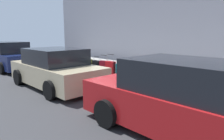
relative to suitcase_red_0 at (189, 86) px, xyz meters
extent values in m
plane|color=#333335|center=(4.21, 0.49, -0.48)|extent=(40.00, 40.00, 0.00)
cube|color=#9E9B93|center=(4.21, -2.01, -0.41)|extent=(18.00, 5.00, 0.14)
cube|color=red|center=(0.00, 0.00, 0.00)|extent=(0.45, 0.24, 0.68)
cube|color=black|center=(0.00, 0.00, 0.00)|extent=(0.45, 0.06, 0.70)
cylinder|color=gray|center=(-0.19, -0.01, 0.36)|extent=(0.02, 0.02, 0.04)
cylinder|color=gray|center=(0.19, 0.01, 0.36)|extent=(0.02, 0.02, 0.04)
cylinder|color=black|center=(0.00, 0.00, 0.38)|extent=(0.38, 0.04, 0.02)
cylinder|color=black|center=(-0.19, -0.01, -0.32)|extent=(0.04, 0.02, 0.04)
cylinder|color=black|center=(0.19, 0.01, -0.32)|extent=(0.04, 0.02, 0.04)
cube|color=maroon|center=(0.50, -0.08, 0.01)|extent=(0.36, 0.25, 0.71)
cube|color=black|center=(0.50, -0.08, 0.01)|extent=(0.35, 0.06, 0.72)
cylinder|color=gray|center=(0.36, -0.07, 0.38)|extent=(0.02, 0.02, 0.04)
cylinder|color=gray|center=(0.64, -0.09, 0.38)|extent=(0.02, 0.02, 0.04)
cylinder|color=black|center=(0.50, -0.08, 0.40)|extent=(0.28, 0.04, 0.02)
cylinder|color=black|center=(0.35, -0.07, -0.32)|extent=(0.05, 0.02, 0.04)
cylinder|color=black|center=(0.64, -0.09, -0.32)|extent=(0.05, 0.02, 0.04)
cube|color=black|center=(0.99, -0.01, 0.03)|extent=(0.44, 0.25, 0.74)
cube|color=black|center=(0.99, -0.01, 0.03)|extent=(0.44, 0.08, 0.76)
cylinder|color=gray|center=(0.81, -0.02, 0.54)|extent=(0.02, 0.02, 0.27)
cylinder|color=gray|center=(1.17, 0.01, 0.54)|extent=(0.02, 0.02, 0.27)
cylinder|color=black|center=(0.99, -0.01, 0.67)|extent=(0.37, 0.06, 0.02)
cylinder|color=black|center=(0.80, -0.02, -0.32)|extent=(0.05, 0.02, 0.04)
cylinder|color=black|center=(1.18, 0.01, -0.32)|extent=(0.05, 0.02, 0.04)
cube|color=#59601E|center=(1.52, -0.13, -0.01)|extent=(0.43, 0.21, 0.66)
cube|color=black|center=(1.52, -0.13, -0.01)|extent=(0.43, 0.06, 0.68)
cylinder|color=gray|center=(1.34, -0.14, 0.45)|extent=(0.02, 0.02, 0.26)
cylinder|color=gray|center=(1.70, -0.11, 0.45)|extent=(0.02, 0.02, 0.26)
cylinder|color=black|center=(1.52, -0.13, 0.58)|extent=(0.36, 0.05, 0.02)
cylinder|color=black|center=(1.33, -0.14, -0.32)|extent=(0.05, 0.02, 0.04)
cylinder|color=black|center=(1.71, -0.11, -0.32)|extent=(0.05, 0.02, 0.04)
cube|color=#9EA0A8|center=(2.02, -0.06, -0.08)|extent=(0.38, 0.24, 0.53)
cube|color=black|center=(2.02, -0.06, -0.08)|extent=(0.37, 0.07, 0.54)
cylinder|color=gray|center=(1.87, -0.08, 0.33)|extent=(0.02, 0.02, 0.29)
cylinder|color=gray|center=(2.17, -0.05, 0.33)|extent=(0.02, 0.02, 0.29)
cylinder|color=black|center=(2.02, -0.06, 0.47)|extent=(0.30, 0.05, 0.02)
cylinder|color=black|center=(1.86, -0.08, -0.32)|extent=(0.05, 0.02, 0.04)
cylinder|color=black|center=(2.17, -0.05, -0.32)|extent=(0.05, 0.02, 0.04)
cube|color=navy|center=(2.49, -0.15, -0.03)|extent=(0.38, 0.21, 0.63)
cube|color=black|center=(2.49, -0.15, -0.03)|extent=(0.38, 0.05, 0.64)
cylinder|color=gray|center=(2.34, -0.14, 0.40)|extent=(0.02, 0.02, 0.24)
cylinder|color=gray|center=(2.65, -0.15, 0.40)|extent=(0.02, 0.02, 0.24)
cylinder|color=black|center=(2.49, -0.15, 0.52)|extent=(0.31, 0.03, 0.02)
cylinder|color=black|center=(2.33, -0.14, -0.32)|extent=(0.04, 0.02, 0.04)
cylinder|color=black|center=(2.66, -0.15, -0.32)|extent=(0.04, 0.02, 0.04)
cube|color=#0F606B|center=(3.03, -0.12, 0.01)|extent=(0.49, 0.26, 0.70)
cube|color=black|center=(3.03, -0.12, 0.01)|extent=(0.49, 0.07, 0.71)
cylinder|color=gray|center=(2.82, -0.14, 0.45)|extent=(0.02, 0.02, 0.19)
cylinder|color=gray|center=(3.23, -0.11, 0.45)|extent=(0.02, 0.02, 0.19)
cylinder|color=black|center=(3.03, -0.12, 0.55)|extent=(0.42, 0.05, 0.02)
cylinder|color=black|center=(2.81, -0.14, -0.32)|extent=(0.05, 0.02, 0.04)
cylinder|color=black|center=(3.24, -0.11, -0.32)|extent=(0.05, 0.02, 0.04)
cube|color=red|center=(3.59, -0.02, 0.04)|extent=(0.45, 0.24, 0.77)
cube|color=black|center=(3.59, -0.02, 0.04)|extent=(0.45, 0.05, 0.78)
cylinder|color=gray|center=(3.40, -0.03, 0.58)|extent=(0.02, 0.02, 0.30)
cylinder|color=gray|center=(3.78, -0.02, 0.58)|extent=(0.02, 0.02, 0.30)
cylinder|color=black|center=(3.59, -0.02, 0.73)|extent=(0.39, 0.03, 0.02)
cylinder|color=black|center=(3.40, -0.03, -0.32)|extent=(0.04, 0.02, 0.04)
cylinder|color=black|center=(3.79, -0.02, -0.32)|extent=(0.04, 0.02, 0.04)
cube|color=maroon|center=(4.14, -0.11, 0.02)|extent=(0.44, 0.22, 0.73)
cube|color=black|center=(4.14, -0.11, 0.02)|extent=(0.44, 0.07, 0.75)
cylinder|color=gray|center=(3.95, -0.12, 0.52)|extent=(0.02, 0.02, 0.26)
cylinder|color=gray|center=(4.32, -0.09, 0.52)|extent=(0.02, 0.02, 0.26)
cylinder|color=black|center=(4.14, -0.11, 0.65)|extent=(0.37, 0.05, 0.02)
cylinder|color=black|center=(3.95, -0.12, -0.32)|extent=(0.05, 0.02, 0.04)
cylinder|color=black|center=(4.32, -0.09, -0.32)|extent=(0.05, 0.02, 0.04)
cube|color=black|center=(4.70, -0.14, 0.00)|extent=(0.49, 0.21, 0.69)
cube|color=black|center=(4.70, -0.14, 0.00)|extent=(0.49, 0.05, 0.70)
cylinder|color=gray|center=(4.49, -0.13, 0.44)|extent=(0.02, 0.02, 0.19)
cylinder|color=gray|center=(4.91, -0.14, 0.44)|extent=(0.02, 0.02, 0.19)
cylinder|color=black|center=(4.70, -0.14, 0.54)|extent=(0.42, 0.04, 0.02)
cylinder|color=black|center=(4.48, -0.13, -0.32)|extent=(0.04, 0.02, 0.04)
cylinder|color=black|center=(4.91, -0.14, -0.32)|extent=(0.04, 0.02, 0.04)
cube|color=#59601E|center=(5.22, -0.05, 0.01)|extent=(0.35, 0.25, 0.72)
cube|color=black|center=(5.22, -0.05, 0.01)|extent=(0.35, 0.06, 0.73)
cylinder|color=gray|center=(5.08, -0.05, 0.48)|extent=(0.02, 0.02, 0.22)
cylinder|color=gray|center=(5.36, -0.04, 0.48)|extent=(0.02, 0.02, 0.22)
cylinder|color=black|center=(5.22, -0.05, 0.60)|extent=(0.29, 0.03, 0.02)
cylinder|color=black|center=(5.07, -0.05, -0.32)|extent=(0.04, 0.02, 0.04)
cylinder|color=black|center=(5.37, -0.04, -0.32)|extent=(0.04, 0.02, 0.04)
cube|color=#9EA0A8|center=(5.68, 0.00, 0.00)|extent=(0.36, 0.25, 0.68)
cube|color=black|center=(5.68, 0.00, 0.00)|extent=(0.36, 0.05, 0.69)
cylinder|color=gray|center=(5.53, 0.00, 0.36)|extent=(0.02, 0.02, 0.04)
cylinder|color=gray|center=(5.83, 0.00, 0.36)|extent=(0.02, 0.02, 0.04)
cylinder|color=black|center=(5.68, 0.00, 0.38)|extent=(0.30, 0.03, 0.02)
cylinder|color=black|center=(5.53, 0.00, -0.32)|extent=(0.04, 0.02, 0.04)
cylinder|color=black|center=(5.83, 0.00, -0.32)|extent=(0.04, 0.02, 0.04)
cylinder|color=red|center=(6.36, -0.07, 0.00)|extent=(0.20, 0.20, 0.69)
sphere|color=red|center=(6.36, -0.07, 0.40)|extent=(0.21, 0.21, 0.21)
cylinder|color=red|center=(6.51, -0.07, 0.04)|extent=(0.09, 0.10, 0.09)
cylinder|color=red|center=(6.21, -0.07, 0.04)|extent=(0.09, 0.10, 0.09)
cylinder|color=brown|center=(6.90, 0.08, 0.00)|extent=(0.16, 0.16, 0.69)
cube|color=#AD1619|center=(-1.03, 2.15, 0.08)|extent=(4.72, 1.84, 0.77)
cube|color=black|center=(-1.03, 2.15, 0.78)|extent=(2.46, 1.67, 0.63)
cylinder|color=black|center=(0.42, 3.07, -0.16)|extent=(0.64, 0.23, 0.64)
cylinder|color=black|center=(0.44, 1.27, -0.16)|extent=(0.64, 0.23, 0.64)
cube|color=tan|center=(4.45, 2.15, 0.06)|extent=(4.45, 1.95, 0.74)
cube|color=black|center=(4.45, 2.15, 0.74)|extent=(2.32, 1.78, 0.61)
cylinder|color=black|center=(5.81, 3.13, -0.16)|extent=(0.64, 0.23, 0.64)
cylinder|color=black|center=(5.84, 1.21, -0.16)|extent=(0.64, 0.23, 0.64)
cylinder|color=black|center=(3.07, 3.10, -0.16)|extent=(0.64, 0.23, 0.64)
cylinder|color=black|center=(3.10, 1.18, -0.16)|extent=(0.64, 0.23, 0.64)
cube|color=#141E4C|center=(10.19, 2.15, 0.09)|extent=(4.65, 2.00, 0.80)
cube|color=black|center=(10.19, 2.15, 0.82)|extent=(2.45, 1.75, 0.66)
cylinder|color=black|center=(11.65, 1.34, -0.16)|extent=(0.65, 0.25, 0.64)
cylinder|color=black|center=(8.74, 2.97, -0.16)|extent=(0.65, 0.25, 0.64)
cylinder|color=black|center=(8.83, 1.19, -0.16)|extent=(0.65, 0.25, 0.64)
camera|label=1|loc=(-2.79, 5.95, 1.60)|focal=32.42mm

